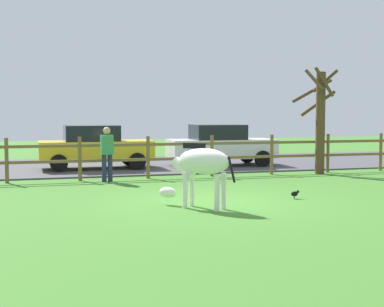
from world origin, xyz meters
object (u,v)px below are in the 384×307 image
Objects in this scene: visitor_left_of_tree at (107,152)px; parked_car_yellow at (95,147)px; zebra at (201,166)px; crow_on_grass at (295,194)px; bare_tree at (320,117)px; parked_car_white at (220,145)px.

parked_car_yellow is at bearing 89.20° from visitor_left_of_tree.
zebra reaches higher than crow_on_grass.
parked_car_yellow is at bearing 154.77° from bare_tree.
zebra is at bearing -137.24° from bare_tree.
bare_tree is 2.29× the size of zebra.
visitor_left_of_tree is at bearing 103.99° from zebra.
parked_car_yellow is at bearing 177.83° from parked_car_white.
parked_car_white is at bearing 35.65° from visitor_left_of_tree.
visitor_left_of_tree is (-3.88, 4.59, 0.78)m from crow_on_grass.
bare_tree is at bearing 42.76° from zebra.
zebra is 0.39× the size of parked_car_white.
bare_tree is 6.12m from crow_on_grass.
crow_on_grass is (-3.33, -4.82, -1.79)m from bare_tree.
crow_on_grass is at bearing -124.65° from bare_tree.
parked_car_yellow is at bearing 98.07° from zebra.
parked_car_white is 2.47× the size of visitor_left_of_tree.
bare_tree is at bearing 55.35° from crow_on_grass.
bare_tree is 2.18× the size of visitor_left_of_tree.
bare_tree reaches higher than parked_car_white.
bare_tree reaches higher than parked_car_yellow.
bare_tree is 16.63× the size of crow_on_grass.
bare_tree is 7.98m from parked_car_yellow.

